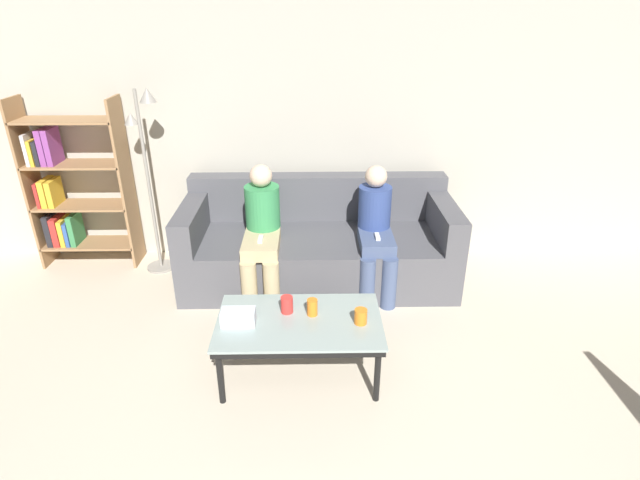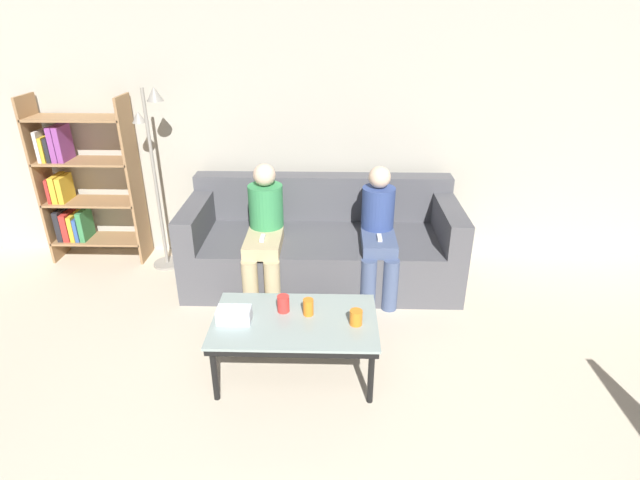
# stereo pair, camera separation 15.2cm
# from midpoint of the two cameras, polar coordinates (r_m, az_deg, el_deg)

# --- Properties ---
(wall_back) EXTENTS (12.00, 0.06, 2.60)m
(wall_back) POSITION_cam_midpoint_polar(r_m,az_deg,el_deg) (4.74, -1.23, 13.19)
(wall_back) COLOR #B7B2A3
(wall_back) RESTS_ON ground_plane
(couch) EXTENTS (2.38, 0.98, 0.87)m
(couch) POSITION_cam_midpoint_polar(r_m,az_deg,el_deg) (4.53, -1.13, -0.59)
(couch) COLOR #515156
(couch) RESTS_ON ground_plane
(coffee_table) EXTENTS (1.08, 0.65, 0.43)m
(coffee_table) POSITION_cam_midpoint_polar(r_m,az_deg,el_deg) (3.33, -3.71, -9.72)
(coffee_table) COLOR #8C9E99
(coffee_table) RESTS_ON ground_plane
(cup_near_left) EXTENTS (0.07, 0.07, 0.12)m
(cup_near_left) POSITION_cam_midpoint_polar(r_m,az_deg,el_deg) (3.32, -2.21, -7.70)
(cup_near_left) COLOR orange
(cup_near_left) RESTS_ON coffee_table
(cup_near_right) EXTENTS (0.08, 0.08, 0.10)m
(cup_near_right) POSITION_cam_midpoint_polar(r_m,az_deg,el_deg) (3.25, 3.32, -8.73)
(cup_near_right) COLOR orange
(cup_near_right) RESTS_ON coffee_table
(cup_far_center) EXTENTS (0.08, 0.08, 0.12)m
(cup_far_center) POSITION_cam_midpoint_polar(r_m,az_deg,el_deg) (3.36, -5.11, -7.38)
(cup_far_center) COLOR red
(cup_far_center) RESTS_ON coffee_table
(tissue_box) EXTENTS (0.22, 0.12, 0.13)m
(tissue_box) POSITION_cam_midpoint_polar(r_m,az_deg,el_deg) (3.29, -10.64, -8.64)
(tissue_box) COLOR silver
(tissue_box) RESTS_ON coffee_table
(bookshelf) EXTENTS (0.89, 0.32, 1.58)m
(bookshelf) POSITION_cam_midpoint_polar(r_m,az_deg,el_deg) (5.21, -27.58, 5.23)
(bookshelf) COLOR #9E754C
(bookshelf) RESTS_ON ground_plane
(standing_lamp) EXTENTS (0.31, 0.26, 1.68)m
(standing_lamp) POSITION_cam_midpoint_polar(r_m,az_deg,el_deg) (4.70, -19.95, 8.17)
(standing_lamp) COLOR gray
(standing_lamp) RESTS_ON ground_plane
(seated_person_left_end) EXTENTS (0.31, 0.69, 1.11)m
(seated_person_left_end) POSITION_cam_midpoint_polar(r_m,az_deg,el_deg) (4.22, -7.68, 1.20)
(seated_person_left_end) COLOR tan
(seated_person_left_end) RESTS_ON ground_plane
(seated_person_mid_left) EXTENTS (0.31, 0.63, 1.09)m
(seated_person_mid_left) POSITION_cam_midpoint_polar(r_m,az_deg,el_deg) (4.22, 5.36, 1.22)
(seated_person_mid_left) COLOR #47567A
(seated_person_mid_left) RESTS_ON ground_plane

